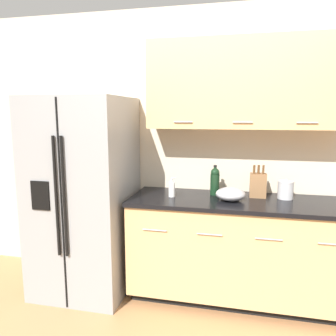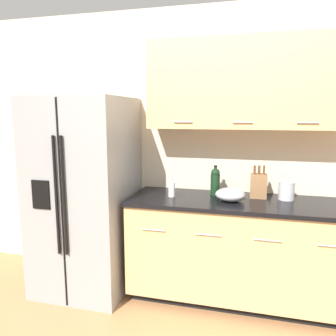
{
  "view_description": "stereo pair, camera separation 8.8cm",
  "coord_description": "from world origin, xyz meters",
  "px_view_note": "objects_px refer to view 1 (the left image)",
  "views": [
    {
      "loc": [
        0.2,
        -1.85,
        1.63
      ],
      "look_at": [
        -0.43,
        0.93,
        1.16
      ],
      "focal_mm": 35.0,
      "sensor_mm": 36.0,
      "label": 1
    },
    {
      "loc": [
        0.28,
        -1.83,
        1.63
      ],
      "look_at": [
        -0.43,
        0.93,
        1.16
      ],
      "focal_mm": 35.0,
      "sensor_mm": 36.0,
      "label": 2
    }
  ],
  "objects_px": {
    "steel_canister": "(286,190)",
    "soap_dispenser": "(172,189)",
    "knife_block": "(258,185)",
    "refrigerator": "(85,196)",
    "mixing_bowl": "(231,194)",
    "wine_bottle": "(215,181)"
  },
  "relations": [
    {
      "from": "refrigerator",
      "to": "soap_dispenser",
      "type": "bearing_deg",
      "value": 4.12
    },
    {
      "from": "refrigerator",
      "to": "mixing_bowl",
      "type": "xyz_separation_m",
      "value": [
        1.32,
        0.04,
        0.08
      ]
    },
    {
      "from": "soap_dispenser",
      "to": "steel_canister",
      "type": "height_order",
      "value": "soap_dispenser"
    },
    {
      "from": "refrigerator",
      "to": "knife_block",
      "type": "height_order",
      "value": "refrigerator"
    },
    {
      "from": "refrigerator",
      "to": "steel_canister",
      "type": "height_order",
      "value": "refrigerator"
    },
    {
      "from": "knife_block",
      "to": "mixing_bowl",
      "type": "height_order",
      "value": "knife_block"
    },
    {
      "from": "wine_bottle",
      "to": "refrigerator",
      "type": "bearing_deg",
      "value": -169.59
    },
    {
      "from": "wine_bottle",
      "to": "soap_dispenser",
      "type": "height_order",
      "value": "wine_bottle"
    },
    {
      "from": "mixing_bowl",
      "to": "soap_dispenser",
      "type": "bearing_deg",
      "value": 178.14
    },
    {
      "from": "knife_block",
      "to": "steel_canister",
      "type": "bearing_deg",
      "value": 0.4
    },
    {
      "from": "knife_block",
      "to": "steel_canister",
      "type": "distance_m",
      "value": 0.23
    },
    {
      "from": "steel_canister",
      "to": "soap_dispenser",
      "type": "bearing_deg",
      "value": -171.38
    },
    {
      "from": "refrigerator",
      "to": "knife_block",
      "type": "relative_size",
      "value": 6.15
    },
    {
      "from": "knife_block",
      "to": "mixing_bowl",
      "type": "distance_m",
      "value": 0.28
    },
    {
      "from": "steel_canister",
      "to": "mixing_bowl",
      "type": "distance_m",
      "value": 0.49
    },
    {
      "from": "refrigerator",
      "to": "soap_dispenser",
      "type": "height_order",
      "value": "refrigerator"
    },
    {
      "from": "refrigerator",
      "to": "soap_dispenser",
      "type": "xyz_separation_m",
      "value": [
        0.81,
        0.06,
        0.09
      ]
    },
    {
      "from": "knife_block",
      "to": "wine_bottle",
      "type": "distance_m",
      "value": 0.38
    },
    {
      "from": "refrigerator",
      "to": "steel_canister",
      "type": "relative_size",
      "value": 10.42
    },
    {
      "from": "knife_block",
      "to": "steel_canister",
      "type": "relative_size",
      "value": 1.69
    },
    {
      "from": "wine_bottle",
      "to": "soap_dispenser",
      "type": "bearing_deg",
      "value": -156.6
    },
    {
      "from": "soap_dispenser",
      "to": "mixing_bowl",
      "type": "relative_size",
      "value": 0.69
    }
  ]
}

